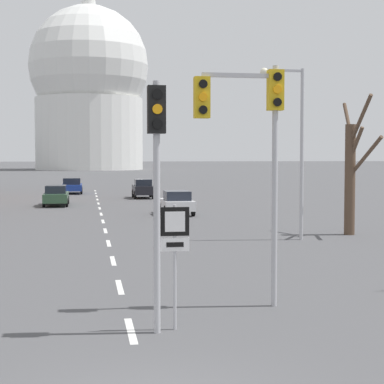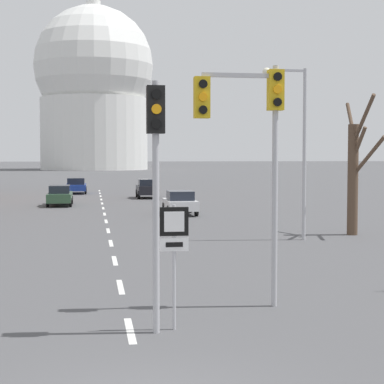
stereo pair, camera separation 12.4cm
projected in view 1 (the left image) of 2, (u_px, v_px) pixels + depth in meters
The scene contains 23 objects.
lane_stripe_0 at pixel (131, 331), 13.32m from camera, with size 0.16×2.00×0.01m, color silver.
lane_stripe_1 at pixel (120, 287), 17.76m from camera, with size 0.16×2.00×0.01m, color silver.
lane_stripe_2 at pixel (113, 261), 22.19m from camera, with size 0.16×2.00×0.01m, color silver.
lane_stripe_3 at pixel (109, 243), 26.62m from camera, with size 0.16×2.00×0.01m, color silver.
lane_stripe_4 at pixel (105, 231), 31.06m from camera, with size 0.16×2.00×0.01m, color silver.
lane_stripe_5 at pixel (103, 221), 35.49m from camera, with size 0.16×2.00×0.01m, color silver.
lane_stripe_6 at pixel (101, 214), 39.92m from camera, with size 0.16×2.00×0.01m, color silver.
lane_stripe_7 at pixel (100, 208), 44.36m from camera, with size 0.16×2.00×0.01m, color silver.
lane_stripe_8 at pixel (98, 203), 48.79m from camera, with size 0.16×2.00×0.01m, color silver.
lane_stripe_9 at pixel (97, 199), 53.22m from camera, with size 0.16×2.00×0.01m, color silver.
lane_stripe_10 at pixel (97, 196), 57.65m from camera, with size 0.16×2.00×0.01m, color silver.
lane_stripe_11 at pixel (96, 193), 62.09m from camera, with size 0.16×2.00×0.01m, color silver.
lane_stripe_12 at pixel (95, 191), 66.52m from camera, with size 0.16×2.00×0.01m, color silver.
traffic_signal_centre_tall at pixel (157, 158), 12.97m from camera, with size 0.36×0.34×5.15m.
traffic_signal_near_right at pixel (251, 124), 15.18m from camera, with size 2.14×0.34×5.78m.
route_sign_post at pixel (175, 244), 13.30m from camera, with size 0.60×0.08×2.63m.
street_lamp_right at pixel (294, 134), 27.47m from camera, with size 1.96×0.36×7.36m.
sedan_near_left at pixel (56, 195), 46.63m from camera, with size 1.78×4.58×1.49m.
sedan_near_right at pixel (177, 202), 39.61m from camera, with size 1.86×4.00×1.48m.
sedan_mid_centre at pixel (72, 186), 61.53m from camera, with size 1.97×4.41×1.51m.
sedan_far_left at pixel (143, 188), 54.98m from camera, with size 1.70×3.86×1.64m.
bare_tree_right_near at pixel (351, 171), 29.35m from camera, with size 0.93×3.72×6.33m.
capitol_dome at pixel (89, 88), 167.62m from camera, with size 31.06×31.06×43.88m.
Camera 1 is at (-0.88, -8.94, 3.64)m, focal length 60.00 mm.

